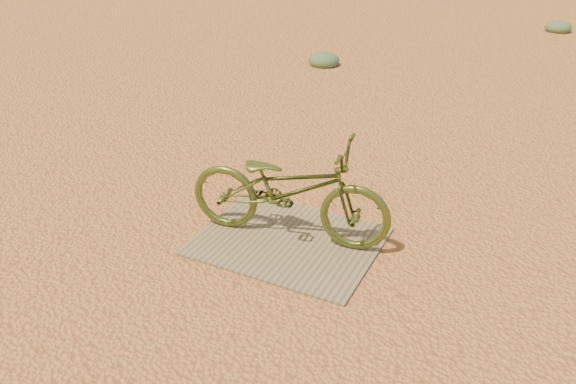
% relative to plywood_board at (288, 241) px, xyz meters
% --- Properties ---
extents(ground, '(120.00, 120.00, 0.00)m').
position_rel_plywood_board_xyz_m(ground, '(0.16, 0.04, -0.01)').
color(ground, '#C28044').
rests_on(ground, ground).
extents(plywood_board, '(1.55, 1.23, 0.02)m').
position_rel_plywood_board_xyz_m(plywood_board, '(0.00, 0.00, 0.00)').
color(plywood_board, '#816F52').
rests_on(plywood_board, ground).
extents(bicycle, '(1.85, 0.88, 0.93)m').
position_rel_plywood_board_xyz_m(bicycle, '(-0.02, 0.06, 0.48)').
color(bicycle, '#46541F').
rests_on(bicycle, plywood_board).
extents(kale_a, '(0.56, 0.56, 0.31)m').
position_rel_plywood_board_xyz_m(kale_a, '(-2.04, 5.52, -0.01)').
color(kale_a, '#56744F').
rests_on(kale_a, ground).
extents(kale_b, '(0.57, 0.57, 0.31)m').
position_rel_plywood_board_xyz_m(kale_b, '(1.54, 10.48, -0.01)').
color(kale_b, '#56744F').
rests_on(kale_b, ground).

